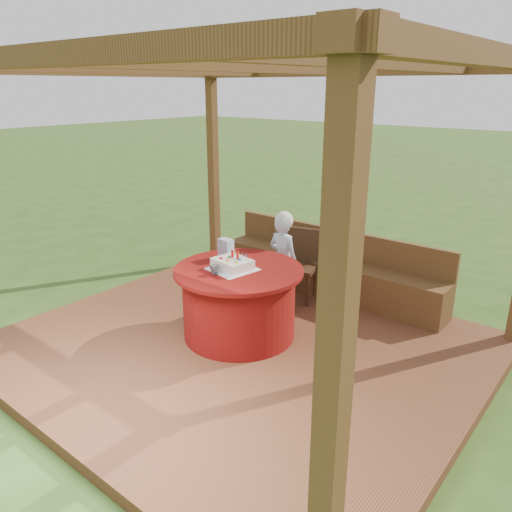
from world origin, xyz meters
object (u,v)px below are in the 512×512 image
at_px(elderly_woman, 283,259).
at_px(gift_bag, 226,249).
at_px(birthday_cake, 232,264).
at_px(chair, 301,261).
at_px(bench, 329,273).
at_px(table, 239,302).
at_px(drinking_glass, 215,270).

distance_m(elderly_woman, gift_bag, 0.83).
bearing_deg(birthday_cake, chair, 91.67).
relative_size(bench, table, 2.27).
relative_size(bench, gift_bag, 13.47).
relative_size(elderly_woman, birthday_cake, 2.41).
height_order(chair, drinking_glass, chair).
distance_m(table, birthday_cake, 0.43).
height_order(bench, birthday_cake, birthday_cake).
bearing_deg(gift_bag, bench, 78.03).
xyz_separation_m(chair, birthday_cake, (0.04, -1.29, 0.33)).
relative_size(table, drinking_glass, 13.36).
bearing_deg(gift_bag, elderly_woman, 79.37).
xyz_separation_m(elderly_woman, gift_bag, (-0.21, -0.76, 0.27)).
bearing_deg(chair, gift_bag, -101.65).
bearing_deg(birthday_cake, gift_bag, 143.74).
bearing_deg(bench, elderly_woman, -108.07).
relative_size(table, chair, 1.53).
height_order(bench, table, bench).
bearing_deg(table, chair, 93.21).
distance_m(chair, birthday_cake, 1.33).
distance_m(table, drinking_glass, 0.50).
distance_m(birthday_cake, drinking_glass, 0.22).
xyz_separation_m(bench, birthday_cake, (-0.17, -1.64, 0.54)).
bearing_deg(chair, drinking_glass, -90.07).
xyz_separation_m(chair, gift_bag, (-0.23, -1.10, 0.39)).
distance_m(elderly_woman, birthday_cake, 0.98).
distance_m(bench, elderly_woman, 0.79).
bearing_deg(bench, drinking_glass, -96.36).
distance_m(bench, table, 1.59).
bearing_deg(table, bench, 85.09).
xyz_separation_m(birthday_cake, drinking_glass, (-0.04, -0.22, -0.01)).
relative_size(elderly_woman, drinking_glass, 11.69).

